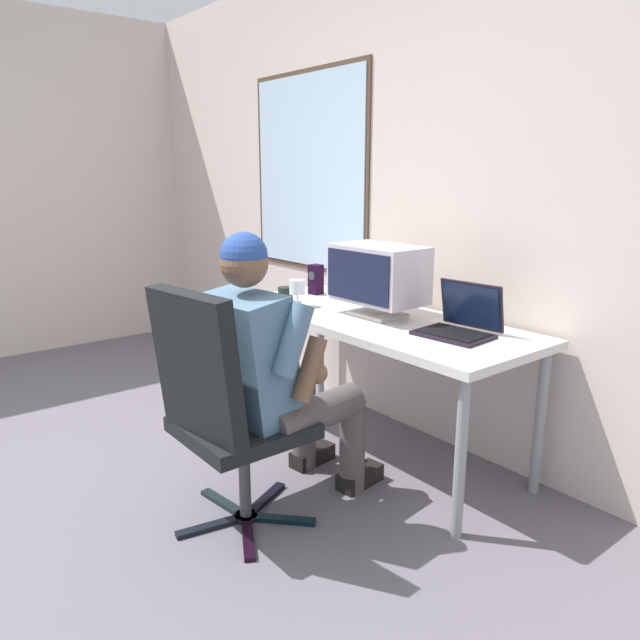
# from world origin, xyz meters

# --- Properties ---
(wall_rear) EXTENTS (5.66, 0.08, 2.69)m
(wall_rear) POSITION_xyz_m (-0.03, 2.27, 1.35)
(wall_rear) COLOR beige
(wall_rear) RESTS_ON ground
(desk) EXTENTS (1.72, 0.69, 0.73)m
(desk) POSITION_xyz_m (0.27, 1.87, 0.67)
(desk) COLOR gray
(desk) RESTS_ON ground
(office_chair) EXTENTS (0.58, 0.59, 1.03)m
(office_chair) POSITION_xyz_m (0.44, 0.87, 0.57)
(office_chair) COLOR black
(office_chair) RESTS_ON ground
(person_seated) EXTENTS (0.57, 0.83, 1.23)m
(person_seated) POSITION_xyz_m (0.41, 1.15, 0.63)
(person_seated) COLOR #504948
(person_seated) RESTS_ON ground
(crt_monitor) EXTENTS (0.47, 0.30, 0.36)m
(crt_monitor) POSITION_xyz_m (0.28, 1.88, 0.95)
(crt_monitor) COLOR beige
(crt_monitor) RESTS_ON desk
(laptop) EXTENTS (0.34, 0.31, 0.23)m
(laptop) POSITION_xyz_m (0.77, 1.94, 0.80)
(laptop) COLOR black
(laptop) RESTS_ON desk
(wine_glass) EXTENTS (0.09, 0.09, 0.15)m
(wine_glass) POSITION_xyz_m (-0.16, 1.70, 0.83)
(wine_glass) COLOR silver
(wine_glass) RESTS_ON desk
(desk_speaker) EXTENTS (0.08, 0.08, 0.18)m
(desk_speaker) POSITION_xyz_m (-0.37, 1.99, 0.82)
(desk_speaker) COLOR black
(desk_speaker) RESTS_ON desk
(coffee_mug) EXTENTS (0.09, 0.09, 0.09)m
(coffee_mug) POSITION_xyz_m (-0.29, 1.71, 0.78)
(coffee_mug) COLOR black
(coffee_mug) RESTS_ON desk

